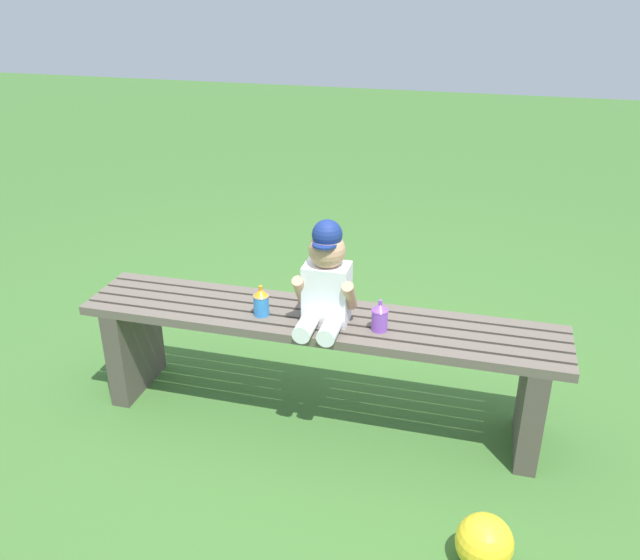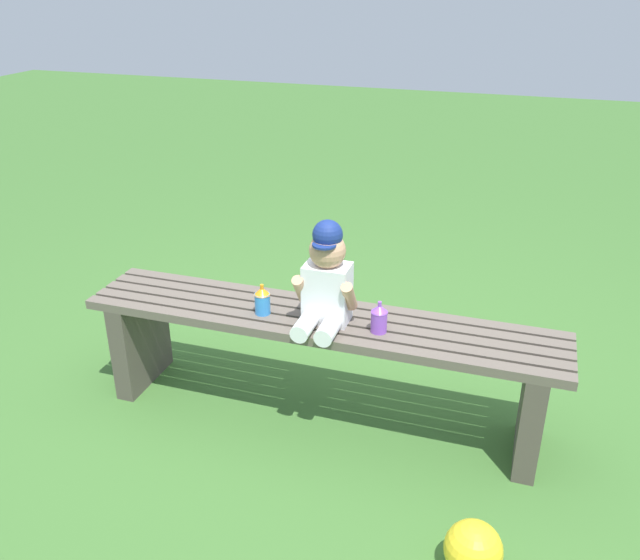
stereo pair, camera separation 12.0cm
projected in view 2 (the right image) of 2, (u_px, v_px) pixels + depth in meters
ground_plane at (319, 414)px, 2.76m from camera, size 16.00×16.00×0.00m
park_bench at (319, 348)px, 2.63m from camera, size 1.88×0.34×0.46m
child_figure at (326, 280)px, 2.45m from camera, size 0.23×0.27×0.40m
sippy_cup_left at (262, 300)px, 2.56m from camera, size 0.06×0.06×0.12m
sippy_cup_right at (379, 318)px, 2.43m from camera, size 0.06×0.06×0.12m
toy_ball at (473, 549)px, 2.01m from camera, size 0.18×0.18×0.18m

